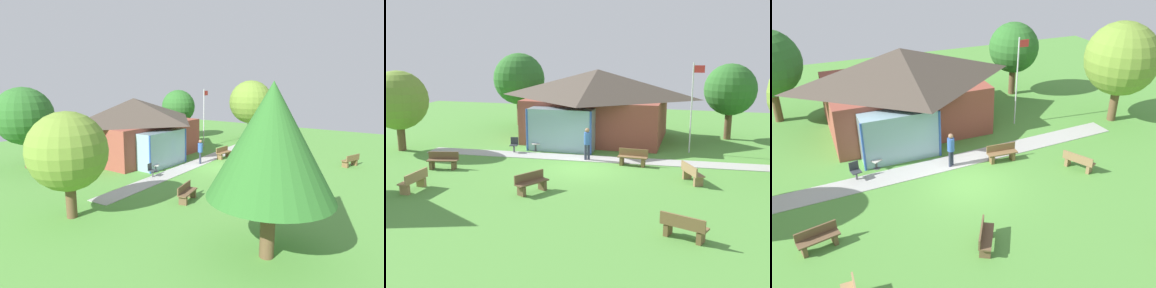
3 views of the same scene
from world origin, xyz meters
TOP-DOWN VIEW (x-y plane):
  - ground_plane at (0.00, 0.00)m, footprint 44.00×44.00m
  - pavilion at (-0.97, 7.11)m, footprint 9.37×8.23m
  - footpath at (0.00, 1.93)m, footprint 18.91×2.25m
  - flagpole at (5.05, 4.75)m, footprint 0.64×0.08m
  - bench_rear_near_path at (2.32, 1.18)m, footprint 1.53×0.54m
  - bench_mid_right at (5.28, -0.97)m, footprint 1.08×1.53m
  - bench_front_center at (-1.12, -4.14)m, footprint 1.14×1.52m
  - bench_front_right at (5.18, -7.18)m, footprint 1.56×0.94m
  - bench_mid_left at (-6.63, -1.91)m, footprint 1.56×0.76m
  - bench_front_left at (-5.98, -5.21)m, footprint 0.47×1.51m
  - patio_chair_porch_left at (-3.58, 2.89)m, footprint 0.60×0.60m
  - patio_chair_west at (-4.61, 2.21)m, footprint 0.52×0.52m
  - visitor_on_path at (-0.18, 1.63)m, footprint 0.34×0.34m
  - tree_behind_pavilion_right at (7.28, 9.27)m, footprint 3.29×3.29m
  - tree_behind_pavilion_left at (-7.70, 10.57)m, footprint 3.81×3.81m
  - tree_lawn_corner at (-9.35, -7.21)m, footprint 4.14×4.14m
  - tree_east_hedge at (10.65, 3.02)m, footprint 4.14×4.14m
  - tree_west_hedge at (-11.10, 0.97)m, footprint 3.36×3.36m

SIDE VIEW (x-z plane):
  - ground_plane at x=0.00m, z-range 0.00..0.00m
  - footpath at x=0.00m, z-range 0.00..0.03m
  - bench_rear_near_path at x=2.32m, z-range -0.02..0.82m
  - bench_mid_right at x=5.28m, z-range -0.02..0.82m
  - bench_front_center at x=-1.12m, z-range -0.02..0.82m
  - bench_front_right at x=5.18m, z-range -0.02..0.82m
  - bench_mid_left at x=-6.63m, z-range -0.02..0.82m
  - bench_front_left at x=-5.98m, z-range -0.02..0.82m
  - patio_chair_porch_left at x=-3.58m, z-range -0.01..0.85m
  - patio_chair_west at x=-4.61m, z-range -0.01..0.85m
  - visitor_on_path at x=-0.18m, z-range 0.15..1.89m
  - pavilion at x=-0.97m, z-range 0.09..4.57m
  - flagpole at x=5.05m, z-range 0.28..5.34m
  - tree_west_hedge at x=-11.10m, z-range 0.60..5.21m
  - tree_behind_pavilion_right at x=7.28m, z-range 0.76..5.62m
  - tree_behind_pavilion_left at x=-7.70m, z-range 0.78..6.18m
  - tree_east_hedge at x=10.65m, z-range 0.81..6.60m
  - tree_lawn_corner at x=-9.35m, z-range 1.03..6.87m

